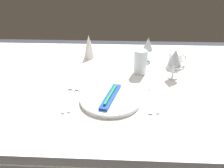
{
  "coord_description": "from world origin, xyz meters",
  "views": [
    {
      "loc": [
        0.02,
        -1.05,
        1.27
      ],
      "look_at": [
        -0.02,
        -0.1,
        0.76
      ],
      "focal_mm": 36.47,
      "sensor_mm": 36.0,
      "label": 1
    }
  ],
  "objects": [
    {
      "name": "dinner_plate",
      "position": [
        -0.02,
        -0.22,
        0.75
      ],
      "size": [
        0.26,
        0.26,
        0.02
      ],
      "primitive_type": "cylinder",
      "color": "white",
      "rests_on": "dining_table"
    },
    {
      "name": "dinner_knife",
      "position": [
        0.14,
        -0.2,
        0.74
      ],
      "size": [
        0.02,
        0.23,
        0.0
      ],
      "color": "beige",
      "rests_on": "dining_table"
    },
    {
      "name": "coffee_cup_left",
      "position": [
        0.32,
        0.17,
        0.79
      ],
      "size": [
        0.1,
        0.08,
        0.07
      ],
      "color": "white",
      "rests_on": "saucer_left"
    },
    {
      "name": "toothbrush_package",
      "position": [
        -0.02,
        -0.22,
        0.77
      ],
      "size": [
        0.09,
        0.21,
        0.02
      ],
      "color": "blue",
      "rests_on": "dinner_plate"
    },
    {
      "name": "fork_outer",
      "position": [
        -0.19,
        -0.2,
        0.74
      ],
      "size": [
        0.02,
        0.21,
        0.0
      ],
      "color": "beige",
      "rests_on": "dining_table"
    },
    {
      "name": "wine_glass_centre",
      "position": [
        0.17,
        0.25,
        0.83
      ],
      "size": [
        0.07,
        0.07,
        0.14
      ],
      "color": "silver",
      "rests_on": "dining_table"
    },
    {
      "name": "dining_table",
      "position": [
        0.0,
        0.0,
        0.66
      ],
      "size": [
        1.8,
        1.11,
        0.74
      ],
      "color": "white",
      "rests_on": "ground"
    },
    {
      "name": "spoon_soup",
      "position": [
        0.16,
        -0.17,
        0.74
      ],
      "size": [
        0.03,
        0.23,
        0.01
      ],
      "color": "beige",
      "rests_on": "dining_table"
    },
    {
      "name": "napkin_folded",
      "position": [
        -0.18,
        0.28,
        0.81
      ],
      "size": [
        0.07,
        0.07,
        0.15
      ],
      "primitive_type": "cone",
      "color": "white",
      "rests_on": "dining_table"
    },
    {
      "name": "wine_glass_left",
      "position": [
        0.28,
        0.02,
        0.85
      ],
      "size": [
        0.06,
        0.06,
        0.15
      ],
      "color": "silver",
      "rests_on": "dining_table"
    },
    {
      "name": "drink_tumbler",
      "position": [
        0.12,
        0.07,
        0.8
      ],
      "size": [
        0.07,
        0.07,
        0.13
      ],
      "color": "silver",
      "rests_on": "dining_table"
    },
    {
      "name": "saucer_left",
      "position": [
        0.32,
        0.17,
        0.74
      ],
      "size": [
        0.12,
        0.12,
        0.01
      ],
      "primitive_type": "cylinder",
      "color": "white",
      "rests_on": "dining_table"
    },
    {
      "name": "fork_inner",
      "position": [
        -0.21,
        -0.2,
        0.74
      ],
      "size": [
        0.03,
        0.22,
        0.0
      ],
      "color": "beige",
      "rests_on": "dining_table"
    }
  ]
}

